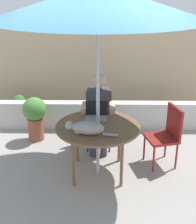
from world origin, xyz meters
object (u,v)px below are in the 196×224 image
at_px(patio_umbrella, 98,1).
at_px(chair_occupied, 99,115).
at_px(laptop, 96,113).
at_px(cat, 86,128).
at_px(chair_empty, 167,132).
at_px(potted_plant_near_fence, 35,115).
at_px(patio_table, 98,129).
at_px(person_seated, 99,109).
at_px(potted_plant_by_chair, 20,108).

bearing_deg(patio_umbrella, chair_occupied, 90.00).
relative_size(laptop, cat, 0.48).
xyz_separation_m(chair_occupied, chair_empty, (0.96, -0.58, 0.00)).
height_order(patio_umbrella, laptop, patio_umbrella).
bearing_deg(potted_plant_near_fence, patio_table, -43.22).
height_order(person_seated, potted_plant_by_chair, person_seated).
distance_m(cat, potted_plant_near_fence, 1.56).
xyz_separation_m(patio_umbrella, potted_plant_by_chair, (-1.47, 1.65, -1.95)).
relative_size(chair_occupied, cat, 1.35).
xyz_separation_m(laptop, cat, (-0.12, -0.53, 0.02)).
relative_size(patio_umbrella, potted_plant_near_fence, 3.30).
bearing_deg(potted_plant_near_fence, patio_umbrella, -43.22).
relative_size(laptop, potted_plant_by_chair, 0.57).
relative_size(patio_table, cat, 1.70).
xyz_separation_m(chair_empty, cat, (-1.11, -0.50, 0.29)).
relative_size(cat, potted_plant_by_chair, 1.19).
height_order(patio_umbrella, potted_plant_near_fence, patio_umbrella).
bearing_deg(patio_table, person_seated, 90.00).
bearing_deg(potted_plant_by_chair, chair_occupied, -29.14).
height_order(laptop, cat, laptop).
xyz_separation_m(laptop, potted_plant_near_fence, (-1.02, 0.69, -0.34)).
relative_size(patio_table, chair_empty, 1.26).
relative_size(chair_occupied, person_seated, 0.72).
bearing_deg(chair_occupied, laptop, -92.65).
bearing_deg(laptop, cat, -102.35).
relative_size(potted_plant_near_fence, potted_plant_by_chair, 1.35).
height_order(chair_empty, cat, cat).
distance_m(person_seated, potted_plant_by_chair, 1.81).
relative_size(patio_umbrella, cat, 3.76).
distance_m(patio_table, chair_empty, 1.01).
xyz_separation_m(chair_occupied, laptop, (-0.03, -0.54, 0.27)).
distance_m(patio_umbrella, laptop, 1.49).
bearing_deg(chair_occupied, potted_plant_near_fence, 171.90).
relative_size(chair_occupied, potted_plant_by_chair, 1.60).
relative_size(chair_empty, cat, 1.35).
xyz_separation_m(patio_umbrella, cat, (-0.14, -0.24, -1.44)).
bearing_deg(cat, chair_empty, 24.31).
height_order(patio_table, person_seated, person_seated).
xyz_separation_m(patio_umbrella, chair_occupied, (0.00, 0.83, -1.73)).
xyz_separation_m(patio_table, cat, (-0.14, -0.24, 0.14)).
xyz_separation_m(person_seated, potted_plant_near_fence, (-1.04, 0.31, -0.24)).
bearing_deg(cat, potted_plant_near_fence, 126.37).
bearing_deg(patio_table, cat, -120.19).
relative_size(person_seated, cat, 1.87).
height_order(cat, potted_plant_by_chair, cat).
relative_size(patio_table, patio_umbrella, 0.45).
height_order(patio_table, cat, cat).
bearing_deg(potted_plant_by_chair, laptop, -43.31).
bearing_deg(laptop, patio_umbrella, -85.03).
bearing_deg(patio_umbrella, chair_empty, 14.86).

